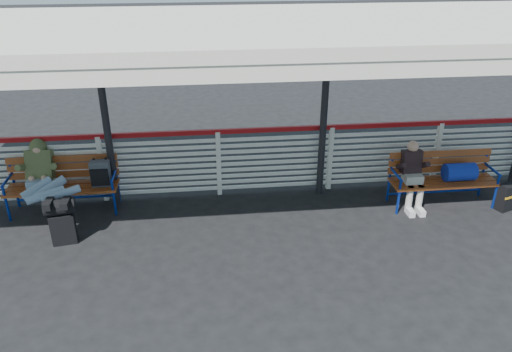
{
  "coord_description": "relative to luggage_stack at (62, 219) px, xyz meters",
  "views": [
    {
      "loc": [
        -0.23,
        -6.1,
        4.25
      ],
      "look_at": [
        0.56,
        1.0,
        0.76
      ],
      "focal_mm": 35.0,
      "sensor_mm": 36.0,
      "label": 1
    }
  ],
  "objects": [
    {
      "name": "fence",
      "position": [
        2.41,
        1.31,
        0.26
      ],
      "size": [
        12.08,
        0.08,
        1.24
      ],
      "color": "silver",
      "rests_on": "ground"
    },
    {
      "name": "ground",
      "position": [
        2.41,
        -0.59,
        -0.4
      ],
      "size": [
        60.0,
        60.0,
        0.0
      ],
      "primitive_type": "plane",
      "color": "black",
      "rests_on": "ground"
    },
    {
      "name": "suitcase_side",
      "position": [
        7.23,
        0.21,
        -0.16
      ],
      "size": [
        0.38,
        0.31,
        0.47
      ],
      "rotation": [
        0.0,
        0.0,
        0.35
      ],
      "color": "black",
      "rests_on": "ground"
    },
    {
      "name": "traveler_man",
      "position": [
        -0.35,
        0.66,
        0.27
      ],
      "size": [
        0.94,
        1.59,
        0.77
      ],
      "color": "#9AB8CF",
      "rests_on": "ground"
    },
    {
      "name": "bench_right",
      "position": [
        6.29,
        0.53,
        0.18
      ],
      "size": [
        1.8,
        0.56,
        0.92
      ],
      "color": "#984C1D",
      "rests_on": "ground"
    },
    {
      "name": "companion_person",
      "position": [
        5.63,
        0.51,
        0.2
      ],
      "size": [
        0.32,
        0.66,
        1.15
      ],
      "color": "#B5B0A4",
      "rests_on": "ground"
    },
    {
      "name": "luggage_stack",
      "position": [
        0.0,
        0.0,
        0.0
      ],
      "size": [
        0.48,
        0.32,
        0.73
      ],
      "rotation": [
        0.0,
        0.0,
        0.16
      ],
      "color": "black",
      "rests_on": "ground"
    },
    {
      "name": "bench_left",
      "position": [
        -0.02,
        1.03,
        0.19
      ],
      "size": [
        1.8,
        0.56,
        0.92
      ],
      "color": "#984C1D",
      "rests_on": "ground"
    },
    {
      "name": "canopy",
      "position": [
        2.41,
        0.27,
        2.64
      ],
      "size": [
        12.6,
        3.6,
        3.16
      ],
      "color": "silver",
      "rests_on": "ground"
    }
  ]
}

